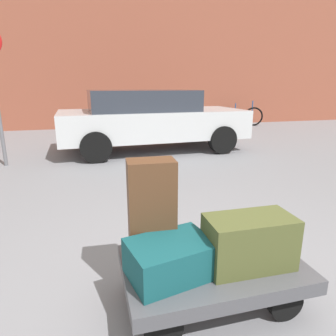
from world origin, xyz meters
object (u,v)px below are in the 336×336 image
object	(u,v)px
duffel_bag_olive_rear_right	(249,242)
bicycle_leaning	(240,116)
bollard_kerb_mid	(247,121)
bollard_kerb_near	(205,122)
suitcase_brown_center	(152,209)
luggage_cart	(212,271)
parked_car	(150,119)
suitcase_teal_front_right	(171,258)

from	to	relation	value
duffel_bag_olive_rear_right	bicycle_leaning	world-z (taller)	bicycle_leaning
bollard_kerb_mid	bollard_kerb_near	bearing A→B (deg)	180.00
suitcase_brown_center	bicycle_leaning	bearing A→B (deg)	61.44
luggage_cart	bicycle_leaning	world-z (taller)	bicycle_leaning
luggage_cart	bollard_kerb_near	world-z (taller)	bollard_kerb_near
parked_car	bollard_kerb_mid	distance (m)	4.50
suitcase_teal_front_right	bicycle_leaning	distance (m)	10.42
luggage_cart	bollard_kerb_near	size ratio (longest dim) A/B	1.80
parked_car	bicycle_leaning	bearing A→B (deg)	39.91
suitcase_teal_front_right	parked_car	xyz separation A→B (m)	(0.98, 5.36, 0.30)
suitcase_brown_center	bollard_kerb_near	world-z (taller)	suitcase_brown_center
suitcase_teal_front_right	parked_car	distance (m)	5.46
suitcase_teal_front_right	suitcase_brown_center	xyz separation A→B (m)	(-0.06, 0.26, 0.23)
suitcase_brown_center	bollard_kerb_near	distance (m)	8.11
luggage_cart	suitcase_teal_front_right	size ratio (longest dim) A/B	2.35
suitcase_brown_center	suitcase_teal_front_right	bearing A→B (deg)	-73.29
luggage_cart	bollard_kerb_near	bearing A→B (deg)	68.46
suitcase_brown_center	bollard_kerb_mid	xyz separation A→B (m)	(4.90, 7.37, -0.35)
bollard_kerb_near	bollard_kerb_mid	xyz separation A→B (m)	(1.53, 0.00, 0.00)
duffel_bag_olive_rear_right	bollard_kerb_mid	distance (m)	8.79
luggage_cart	parked_car	distance (m)	5.36
duffel_bag_olive_rear_right	suitcase_brown_center	distance (m)	0.69
luggage_cart	parked_car	world-z (taller)	parked_car
duffel_bag_olive_rear_right	bollard_kerb_near	distance (m)	8.15
duffel_bag_olive_rear_right	suitcase_brown_center	xyz separation A→B (m)	(-0.59, 0.29, 0.18)
suitcase_teal_front_right	parked_car	size ratio (longest dim) A/B	0.12
duffel_bag_olive_rear_right	parked_car	distance (m)	5.42
duffel_bag_olive_rear_right	bicycle_leaning	distance (m)	10.19
duffel_bag_olive_rear_right	bicycle_leaning	xyz separation A→B (m)	(4.76, 9.00, -0.14)
duffel_bag_olive_rear_right	bollard_kerb_near	bearing A→B (deg)	70.99
suitcase_brown_center	bollard_kerb_mid	distance (m)	8.86
suitcase_teal_front_right	bollard_kerb_mid	bearing A→B (deg)	45.55
duffel_bag_olive_rear_right	parked_car	xyz separation A→B (m)	(0.45, 5.39, 0.24)
suitcase_teal_front_right	bollard_kerb_mid	size ratio (longest dim) A/B	0.77
parked_car	bollard_kerb_near	distance (m)	3.28
suitcase_teal_front_right	luggage_cart	bearing A→B (deg)	-0.76
duffel_bag_olive_rear_right	luggage_cart	bearing A→B (deg)	156.27
parked_car	bollard_kerb_near	size ratio (longest dim) A/B	6.40
luggage_cart	suitcase_brown_center	distance (m)	0.60
bicycle_leaning	bollard_kerb_mid	xyz separation A→B (m)	(-0.46, -1.34, -0.03)
duffel_bag_olive_rear_right	bollard_kerb_near	xyz separation A→B (m)	(2.77, 7.66, -0.17)
suitcase_brown_center	bicycle_leaning	world-z (taller)	suitcase_brown_center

